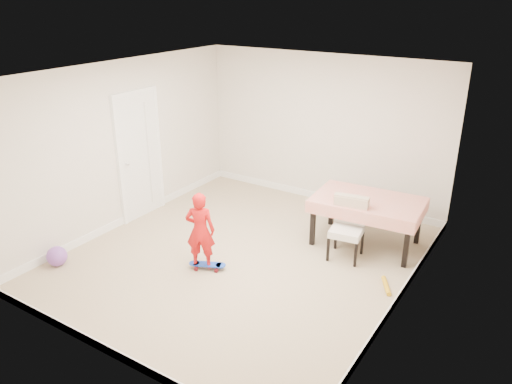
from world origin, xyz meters
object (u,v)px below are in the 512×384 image
Objects in this scene: dining_chair at (347,229)px; child at (200,233)px; dining_table at (366,222)px; balloon at (57,256)px; skateboard at (207,266)px.

dining_chair is 2.04m from child.
child reaches higher than dining_chair.
child is (-1.54, -1.34, 0.10)m from dining_chair.
child is (-1.62, -1.88, 0.18)m from dining_table.
balloon is at bearing -143.29° from dining_table.
skateboard is (-1.46, -1.31, -0.41)m from dining_chair.
child is at bearing 30.32° from balloon.
dining_table is 1.75× the size of dining_chair.
dining_chair is 2.00m from skateboard.
skateboard is 0.47× the size of child.
child is 3.88× the size of balloon.
child reaches higher than dining_table.
child is at bearing 174.39° from skateboard.
dining_chair is 0.82× the size of child.
skateboard is 2.09m from balloon.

